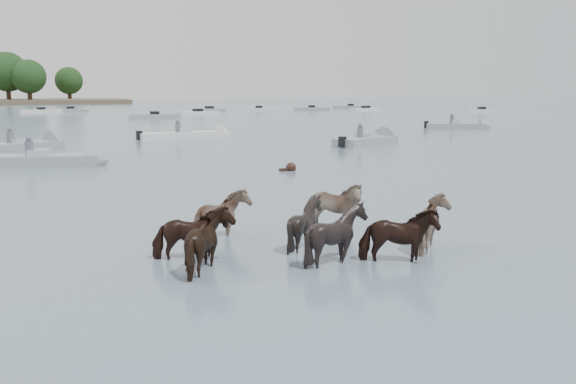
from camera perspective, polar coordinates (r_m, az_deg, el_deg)
name	(u,v)px	position (r m, az deg, el deg)	size (l,w,h in m)	color
ground	(420,259)	(12.81, 11.96, -6.00)	(400.00, 400.00, 0.00)	#4C5F6E
pony_herd	(306,229)	(13.01, 1.68, -3.43)	(6.50, 4.62, 1.36)	black
swimming_pony	(290,168)	(26.00, 0.18, 2.18)	(0.72, 0.44, 0.44)	black
motorboat_a	(32,146)	(37.51, -22.32, 3.88)	(5.16, 4.06, 1.92)	gray
motorboat_b	(58,160)	(29.61, -20.21, 2.72)	(5.79, 2.79, 1.92)	gray
motorboat_c	(196,135)	(43.49, -8.41, 5.13)	(6.82, 2.44, 1.92)	silver
motorboat_d	(373,140)	(39.03, 7.72, 4.68)	(5.48, 4.05, 1.92)	gray
motorboat_e	(465,126)	(55.63, 15.80, 5.78)	(5.54, 3.83, 1.92)	gray
distant_flotilla	(111,112)	(88.65, -15.84, 7.00)	(102.92, 28.15, 0.93)	silver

